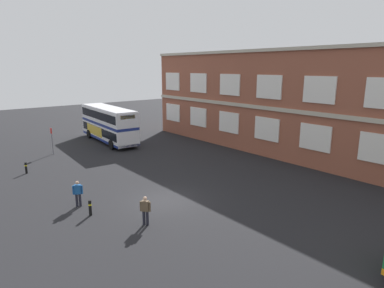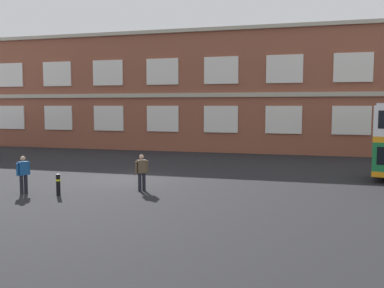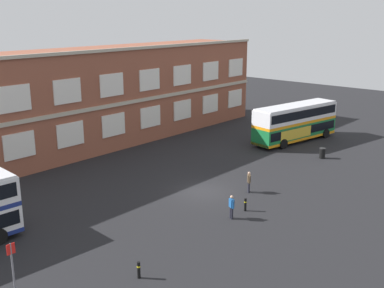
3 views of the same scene
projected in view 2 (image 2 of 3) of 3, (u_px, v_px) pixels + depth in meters
The scene contains 5 objects.
ground_plane at pixel (138, 173), 24.90m from camera, with size 120.00×120.00×0.00m, color black.
brick_terminal_building at pixel (230, 94), 39.14m from camera, with size 45.98×8.19×10.35m.
waiting_passenger at pixel (23, 173), 19.09m from camera, with size 0.40×0.61×1.70m.
second_passenger at pixel (142, 171), 19.68m from camera, with size 0.55×0.49×1.70m.
safety_bollard_west at pixel (58, 184), 18.72m from camera, with size 0.19×0.19×0.95m.
Camera 2 is at (9.62, -20.92, 3.94)m, focal length 39.98 mm.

